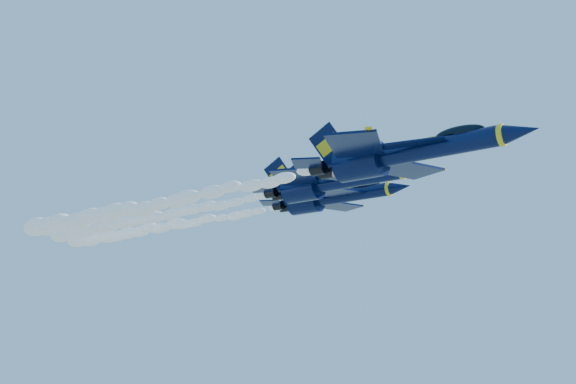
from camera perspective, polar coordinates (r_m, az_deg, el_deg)
The scene contains 6 objects.
jet_lead at distance 49.85m, azimuth 10.09°, elevation 3.42°, with size 18.02×14.78×6.69m.
smoke_trail_jet_lead at distance 66.42m, azimuth -12.31°, elevation -1.17°, with size 40.97×2.15×1.94m, color white.
jet_second at distance 68.97m, azimuth 4.00°, elevation 0.88°, with size 19.38×15.90×7.20m.
smoke_trail_jet_second at distance 87.08m, azimuth -12.30°, elevation -2.22°, with size 40.97×2.31×2.08m, color white.
jet_third at distance 76.56m, azimuth 3.84°, elevation -0.48°, with size 18.22×14.95×6.77m.
smoke_trail_jet_third at distance 94.17m, azimuth -10.92°, elevation -3.04°, with size 40.97×2.18×1.96m, color white.
Camera 1 is at (38.81, -58.23, 135.98)m, focal length 40.00 mm.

